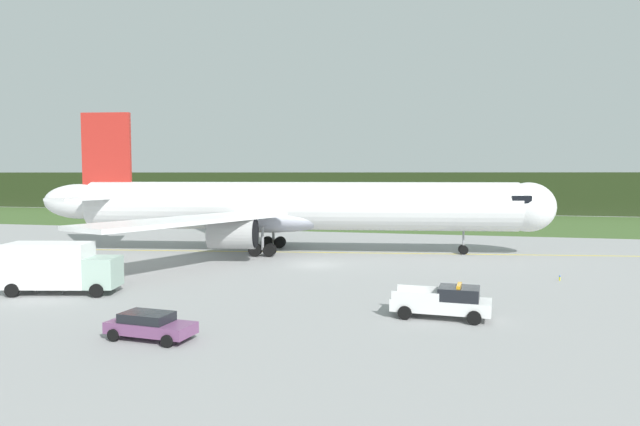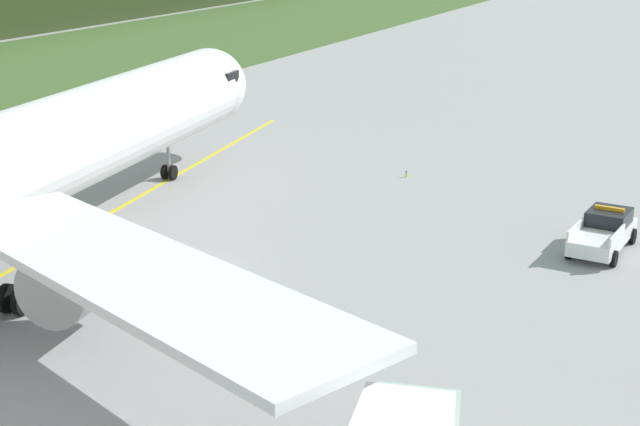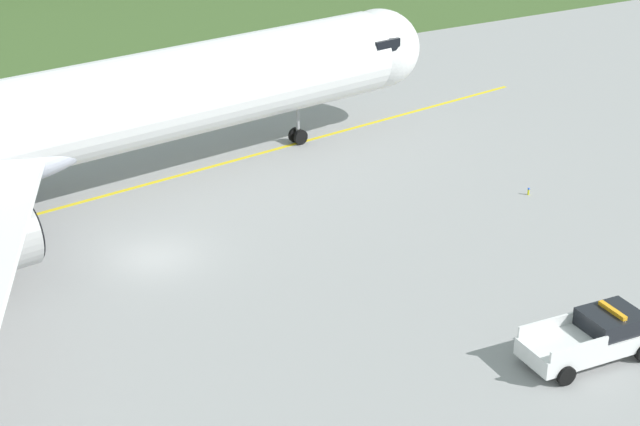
# 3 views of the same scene
# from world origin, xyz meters

# --- Properties ---
(ground) EXTENTS (320.00, 320.00, 0.00)m
(ground) POSITION_xyz_m (0.00, 0.00, 0.00)
(ground) COLOR gray
(grass_verge) EXTENTS (320.00, 37.58, 0.04)m
(grass_verge) POSITION_xyz_m (0.00, 46.43, 0.02)
(grass_verge) COLOR #3E5A2A
(grass_verge) RESTS_ON ground
(distant_tree_line) EXTENTS (288.00, 4.58, 8.15)m
(distant_tree_line) POSITION_xyz_m (0.00, 69.21, 4.08)
(distant_tree_line) COLOR #263418
(distant_tree_line) RESTS_ON ground
(taxiway_centerline_main) EXTENTS (68.19, 10.20, 0.01)m
(taxiway_centerline_main) POSITION_xyz_m (-3.39, 7.42, 0.00)
(taxiway_centerline_main) COLOR yellow
(taxiway_centerline_main) RESTS_ON ground
(airliner) EXTENTS (52.02, 41.41, 14.20)m
(airliner) POSITION_xyz_m (-4.19, 7.30, 4.54)
(airliner) COLOR white
(airliner) RESTS_ON ground
(ops_pickup_truck) EXTENTS (5.53, 2.64, 1.94)m
(ops_pickup_truck) POSITION_xyz_m (11.40, -16.13, 0.90)
(ops_pickup_truck) COLOR white
(ops_pickup_truck) RESTS_ON ground
(catering_truck) EXTENTS (7.58, 3.98, 3.56)m
(catering_truck) POSITION_xyz_m (-13.62, -15.40, 1.81)
(catering_truck) COLOR #9EBAAC
(catering_truck) RESTS_ON ground
(staff_car) EXTENTS (4.41, 2.28, 1.30)m
(staff_car) POSITION_xyz_m (-2.39, -23.51, 0.70)
(staff_car) COLOR #71426D
(staff_car) RESTS_ON ground
(taxiway_edge_light_east) EXTENTS (0.12, 0.12, 0.39)m
(taxiway_edge_light_east) POSITION_xyz_m (19.58, -2.95, 0.21)
(taxiway_edge_light_east) COLOR yellow
(taxiway_edge_light_east) RESTS_ON ground
(taxiway_edge_light_west) EXTENTS (0.12, 0.12, 0.49)m
(taxiway_edge_light_west) POSITION_xyz_m (-24.58, -2.95, 0.27)
(taxiway_edge_light_west) COLOR yellow
(taxiway_edge_light_west) RESTS_ON ground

